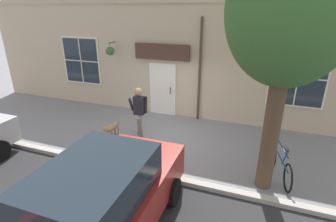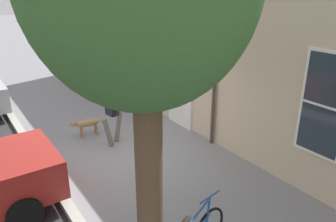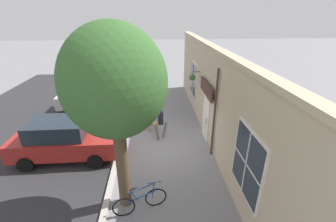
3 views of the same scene
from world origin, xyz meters
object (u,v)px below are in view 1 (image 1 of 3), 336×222
Objects in this scene: parked_car_mid_block at (102,203)px; leaning_bicycle at (280,164)px; pedestrian_walking at (139,108)px; street_tree_by_curb at (290,14)px; dog_on_leash at (112,127)px.

leaning_bicycle is at bearing 136.58° from parked_car_mid_block.
parked_car_mid_block is at bearing -43.42° from leaning_bicycle.
street_tree_by_curb is at bearing 72.32° from pedestrian_walking.
leaning_bicycle is (-0.48, 0.36, -3.64)m from street_tree_by_curb.
street_tree_by_curb is 1.31× the size of parked_car_mid_block.
parked_car_mid_block is (3.67, 2.09, 0.48)m from dog_on_leash.
parked_car_mid_block is at bearing 29.69° from dog_on_leash.
parked_car_mid_block is at bearing 17.11° from pedestrian_walking.
leaning_bicycle is at bearing 79.59° from pedestrian_walking.
street_tree_by_curb is 3.35× the size of leaning_bicycle.
pedestrian_walking is 1.03× the size of leaning_bicycle.
leaning_bicycle is at bearing 142.68° from street_tree_by_curb.
pedestrian_walking is at bearing -107.68° from street_tree_by_curb.
parked_car_mid_block is at bearing -44.35° from street_tree_by_curb.
street_tree_by_curb reaches higher than pedestrian_walking.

